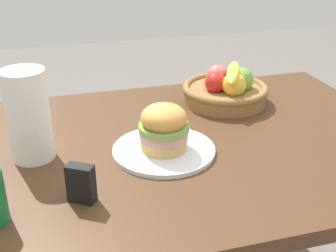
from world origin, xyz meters
The scene contains 6 objects.
dining_table centered at (0.00, 0.00, 0.65)m, with size 1.40×0.90×0.75m.
plate centered at (-0.03, -0.05, 0.76)m, with size 0.28×0.28×0.01m, color white.
sandwich centered at (-0.03, -0.05, 0.82)m, with size 0.13×0.13×0.13m.
fruit_basket centered at (0.26, 0.24, 0.80)m, with size 0.29×0.29×0.14m.
paper_towel_roll centered at (-0.37, 0.02, 0.87)m, with size 0.11×0.11×0.24m, color white.
napkin_holder centered at (-0.27, -0.21, 0.80)m, with size 0.06×0.03×0.09m, color black.
Camera 1 is at (-0.31, -1.04, 1.32)m, focal length 46.74 mm.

